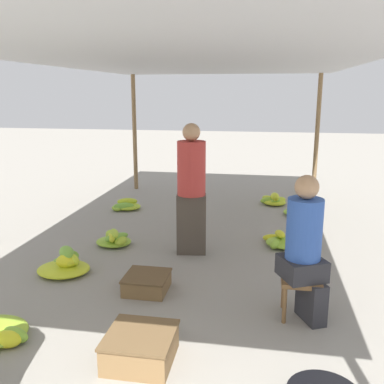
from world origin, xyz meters
The scene contains 14 objects.
canopy_post_back_left centered at (-1.74, 6.94, 1.12)m, with size 0.08×0.08×2.25m, color olive.
canopy_post_back_right centered at (1.74, 6.94, 1.12)m, with size 0.08×0.08×2.25m, color olive.
canopy_tarp centered at (0.00, 3.62, 2.27)m, with size 3.89×7.04×0.04m, color #B2B2B7.
stool centered at (1.17, 2.31, 0.30)m, with size 0.34×0.34×0.37m.
vendor_seated centered at (1.19, 2.30, 0.65)m, with size 0.45×0.45×1.27m.
banana_pile_left_0 centered at (-1.28, 2.83, 0.10)m, with size 0.57×0.53×0.27m.
banana_pile_left_1 centered at (-1.03, 3.71, 0.09)m, with size 0.45×0.43×0.22m.
banana_pile_left_2 centered at (-1.45, 5.38, 0.06)m, with size 0.50×0.44×0.18m.
banana_pile_right_0 centered at (1.11, 4.08, 0.06)m, with size 0.62×0.48×0.19m.
banana_pile_right_1 centered at (1.01, 6.13, 0.09)m, with size 0.50×0.45×0.22m.
banana_pile_right_2 centered at (1.41, 5.55, 0.07)m, with size 0.53×0.59×0.18m.
crate_near centered at (-0.01, 1.45, 0.11)m, with size 0.49×0.49×0.22m.
crate_mid centered at (-0.28, 2.56, 0.09)m, with size 0.43×0.43×0.17m.
shopper_walking_mid centered at (-0.02, 3.65, 0.82)m, with size 0.38×0.38×1.58m.
Camera 1 is at (0.83, -1.21, 1.93)m, focal length 40.00 mm.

